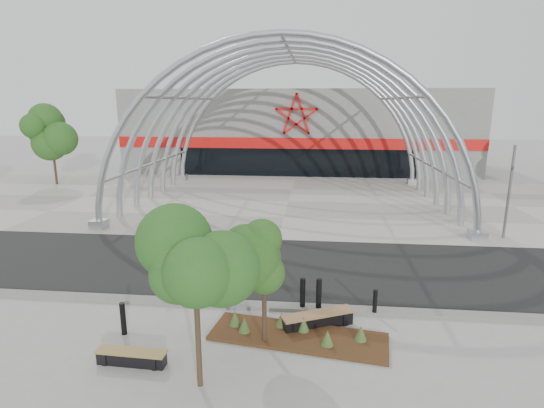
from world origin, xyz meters
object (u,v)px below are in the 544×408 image
street_tree_0 (195,269)px  bench_0 (132,358)px  bench_1 (318,320)px  street_tree_1 (264,251)px  bollard_2 (303,294)px  signal_pole (509,191)px

street_tree_0 → bench_0: (-2.04, 0.66, -2.88)m
bench_0 → bench_1: size_ratio=0.83×
street_tree_1 → bollard_2: street_tree_1 is taller
signal_pole → bollard_2: size_ratio=4.27×
bench_1 → bollard_2: 1.26m
signal_pole → street_tree_0: signal_pole is taller
signal_pole → bench_1: signal_pole is taller
street_tree_1 → bench_0: 4.50m
street_tree_0 → bench_0: street_tree_0 is taller
street_tree_0 → bench_1: (2.88, 3.09, -2.83)m
street_tree_0 → bench_0: bearing=162.0°
bench_1 → street_tree_0: bearing=-133.0°
bench_0 → bollard_2: bollard_2 is taller
signal_pole → bollard_2: bearing=-139.0°
street_tree_0 → bench_1: street_tree_0 is taller
street_tree_0 → bench_1: bearing=47.0°
bench_1 → bollard_2: bearing=114.7°
bollard_2 → street_tree_1: bearing=-115.2°
street_tree_1 → signal_pole: bearing=44.6°
signal_pole → street_tree_0: 17.85m
street_tree_1 → bench_1: bearing=35.0°
street_tree_1 → street_tree_0: bearing=-123.8°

